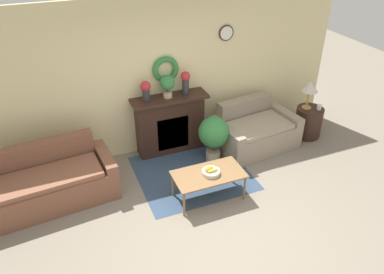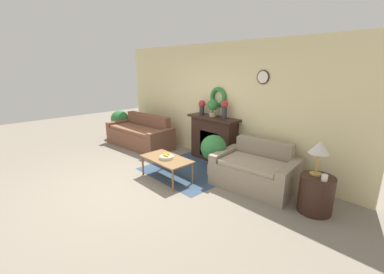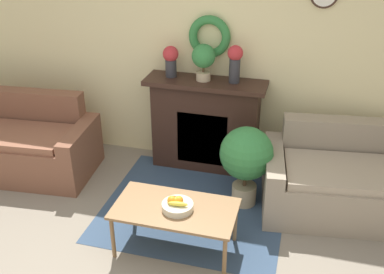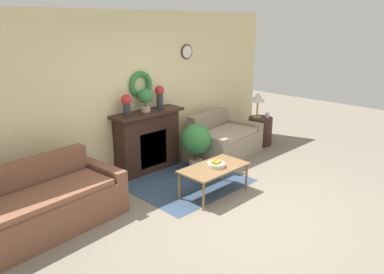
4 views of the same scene
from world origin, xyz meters
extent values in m
plane|color=gray|center=(0.00, 0.00, 0.00)|extent=(16.00, 16.00, 0.00)
cube|color=#334760|center=(0.23, 1.37, 0.00)|extent=(1.80, 1.67, 0.01)
cube|color=beige|center=(0.00, 2.39, 1.35)|extent=(6.80, 0.06, 2.70)
cylinder|color=#382319|center=(1.25, 2.34, 1.98)|extent=(0.27, 0.02, 0.27)
cylinder|color=white|center=(1.25, 2.33, 1.98)|extent=(0.23, 0.01, 0.23)
torus|color=#337A3D|center=(0.13, 2.31, 1.50)|extent=(0.45, 0.09, 0.45)
cube|color=#331E16|center=(0.13, 2.19, 0.51)|extent=(1.18, 0.34, 1.02)
cube|color=black|center=(0.13, 2.03, 0.43)|extent=(0.57, 0.02, 0.61)
cube|color=orange|center=(0.13, 2.02, 0.35)|extent=(0.45, 0.01, 0.34)
cube|color=#331E16|center=(0.13, 2.15, 1.04)|extent=(1.32, 0.41, 0.05)
cube|color=brown|center=(-2.05, 1.42, 0.23)|extent=(1.74, 0.81, 0.46)
cube|color=brown|center=(-2.08, 1.85, 0.43)|extent=(1.70, 0.34, 0.86)
cube|color=brown|center=(-2.98, 1.43, 0.30)|extent=(0.24, 0.87, 0.60)
cube|color=brown|center=(-1.13, 1.59, 0.30)|extent=(0.24, 0.87, 0.60)
cube|color=brown|center=(-2.05, 1.42, 0.50)|extent=(1.67, 0.75, 0.08)
cube|color=gray|center=(1.62, 1.60, 0.23)|extent=(1.19, 0.87, 0.45)
cube|color=gray|center=(1.56, 2.07, 0.41)|extent=(1.13, 0.35, 0.83)
cube|color=gray|center=(0.97, 1.62, 0.30)|extent=(0.29, 0.95, 0.59)
cube|color=gray|center=(2.24, 1.78, 0.30)|extent=(0.29, 0.95, 0.59)
cube|color=tan|center=(1.62, 1.60, 0.49)|extent=(1.14, 0.81, 0.08)
cube|color=olive|center=(0.23, 0.71, 0.43)|extent=(1.06, 0.57, 0.03)
cylinder|color=olive|center=(-0.26, 0.47, 0.21)|extent=(0.04, 0.04, 0.42)
cylinder|color=olive|center=(0.71, 0.47, 0.21)|extent=(0.04, 0.04, 0.42)
cylinder|color=olive|center=(-0.26, 0.96, 0.21)|extent=(0.04, 0.04, 0.42)
cylinder|color=olive|center=(0.71, 0.96, 0.21)|extent=(0.04, 0.04, 0.42)
cylinder|color=beige|center=(0.25, 0.70, 0.47)|extent=(0.27, 0.27, 0.06)
sphere|color=#B2231E|center=(0.21, 0.72, 0.52)|extent=(0.07, 0.07, 0.07)
sphere|color=orange|center=(0.20, 0.70, 0.53)|extent=(0.08, 0.08, 0.08)
sphere|color=orange|center=(0.23, 0.71, 0.52)|extent=(0.07, 0.07, 0.07)
sphere|color=orange|center=(0.26, 0.72, 0.52)|extent=(0.08, 0.08, 0.08)
ellipsoid|color=yellow|center=(0.27, 0.66, 0.53)|extent=(0.17, 0.06, 0.04)
cylinder|color=#331E16|center=(2.74, 1.65, 0.29)|extent=(0.51, 0.51, 0.59)
cylinder|color=#B28E42|center=(2.68, 1.70, 0.60)|extent=(0.17, 0.17, 0.02)
cylinder|color=#B28E42|center=(2.68, 1.70, 0.77)|extent=(0.04, 0.04, 0.32)
cone|color=silver|center=(2.68, 1.70, 1.03)|extent=(0.30, 0.30, 0.19)
cylinder|color=silver|center=(2.85, 1.56, 0.63)|extent=(0.09, 0.09, 0.10)
cylinder|color=#2D2D33|center=(-0.26, 2.19, 1.16)|extent=(0.12, 0.12, 0.19)
sphere|color=#B72D33|center=(-0.26, 2.19, 1.32)|extent=(0.17, 0.17, 0.17)
cylinder|color=#2D2D33|center=(0.44, 2.19, 1.20)|extent=(0.12, 0.12, 0.26)
sphere|color=#B72D33|center=(0.44, 2.19, 1.39)|extent=(0.16, 0.16, 0.16)
cylinder|color=tan|center=(0.11, 2.17, 1.11)|extent=(0.15, 0.15, 0.09)
cylinder|color=#4C3823|center=(0.11, 2.17, 1.19)|extent=(0.02, 0.02, 0.07)
sphere|color=#337A3D|center=(0.11, 2.17, 1.33)|extent=(0.25, 0.25, 0.25)
cylinder|color=tan|center=(-3.29, 1.60, 0.10)|extent=(0.28, 0.28, 0.20)
cylinder|color=#4C3823|center=(-3.29, 1.60, 0.27)|extent=(0.04, 0.04, 0.15)
sphere|color=#337A3D|center=(-3.29, 1.60, 0.58)|extent=(0.55, 0.55, 0.55)
cylinder|color=tan|center=(0.70, 1.56, 0.11)|extent=(0.25, 0.25, 0.21)
cylinder|color=#4C3823|center=(0.70, 1.56, 0.28)|extent=(0.04, 0.04, 0.15)
sphere|color=#337A3D|center=(0.70, 1.56, 0.58)|extent=(0.53, 0.53, 0.53)
camera|label=1|loc=(-1.66, -3.28, 3.81)|focal=35.00mm
camera|label=2|loc=(4.02, -2.17, 2.20)|focal=24.00mm
camera|label=3|loc=(1.18, -2.26, 2.74)|focal=42.00mm
camera|label=4|loc=(-3.68, -2.74, 2.52)|focal=35.00mm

